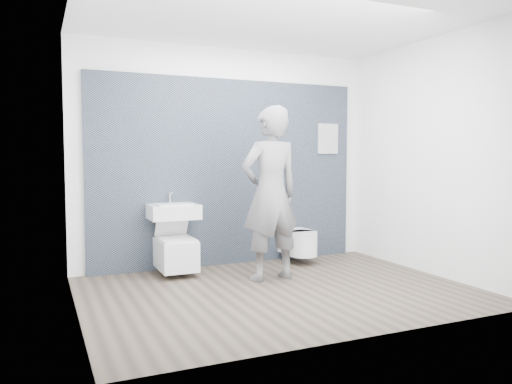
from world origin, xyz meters
name	(u,v)px	position (x,y,z in m)	size (l,w,h in m)	color
ground	(279,291)	(0.00, 0.00, 0.00)	(4.00, 4.00, 0.00)	brown
room_shell	(280,124)	(0.00, 0.00, 1.74)	(4.00, 4.00, 4.00)	white
tile_wall	(229,263)	(0.00, 1.47, 0.00)	(3.60, 0.06, 2.40)	black
washbasin	(174,211)	(-0.81, 1.22, 0.75)	(0.58, 0.44, 0.44)	white
toilet_square	(176,252)	(-0.81, 1.14, 0.27)	(0.42, 0.61, 0.75)	white
toilet_rounded	(300,242)	(0.87, 1.14, 0.27)	(0.35, 0.60, 0.33)	white
info_placard	(327,255)	(1.47, 1.43, 0.00)	(0.31, 0.03, 0.42)	white
visitor	(270,194)	(0.12, 0.47, 0.99)	(0.72, 0.47, 1.97)	slate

